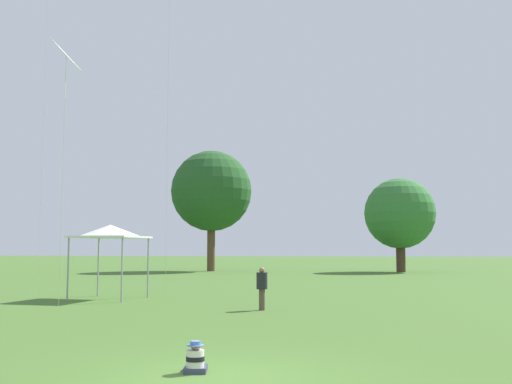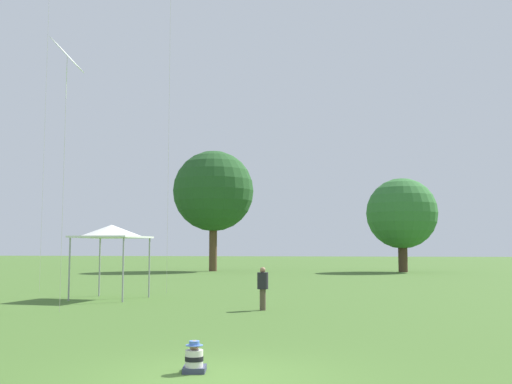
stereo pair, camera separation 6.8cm
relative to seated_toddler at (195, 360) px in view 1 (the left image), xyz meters
The scene contains 7 objects.
ground_plane 0.68m from the seated_toddler, 40.72° to the right, with size 300.00×300.00×0.00m, color #426628.
seated_toddler is the anchor object (origin of this frame).
person_standing_1 10.77m from the seated_toddler, 92.65° to the left, with size 0.52×0.52×1.52m.
canopy_tent 16.47m from the seated_toddler, 118.61° to the left, with size 3.01×3.01×3.22m.
kite_2 14.62m from the seated_toddler, 129.12° to the left, with size 1.08×1.40×9.62m.
distant_tree_0 47.38m from the seated_toddler, 81.62° to the left, with size 6.56×6.56×8.71m.
distant_tree_1 47.51m from the seated_toddler, 103.50° to the left, with size 7.79×7.79×11.62m.
Camera 1 is at (2.37, -10.10, 2.20)m, focal length 42.00 mm.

